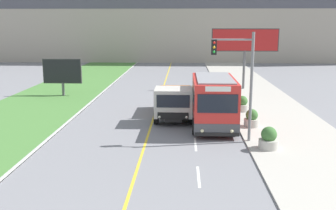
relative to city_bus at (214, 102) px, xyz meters
name	(u,v)px	position (x,y,z in m)	size (l,w,h in m)	color
city_bus	(214,102)	(0.00, 0.00, 0.00)	(2.69, 5.81, 3.21)	red
dump_truck	(174,103)	(-2.53, 1.90, -0.44)	(2.54, 6.41, 2.33)	black
traffic_light_mast	(240,73)	(1.13, -2.97, 2.21)	(2.28, 0.32, 6.03)	slate
billboard_large	(245,42)	(4.05, 14.74, 3.03)	(6.47, 0.24, 5.95)	#59595B
billboard_small	(62,72)	(-12.80, 10.65, 0.54)	(3.48, 0.24, 3.33)	#59595B
planter_round_near	(269,139)	(2.55, -4.36, -1.03)	(1.02, 1.02, 1.17)	#B7B2A8
planter_round_second	(252,119)	(2.41, 0.06, -1.05)	(0.95, 0.95, 1.13)	#B7B2A8
planter_round_third	(242,104)	(2.46, 4.49, -1.04)	(0.96, 0.96, 1.15)	#B7B2A8
planter_round_far	(237,94)	(2.62, 8.91, -1.06)	(0.89, 0.89, 1.09)	#B7B2A8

